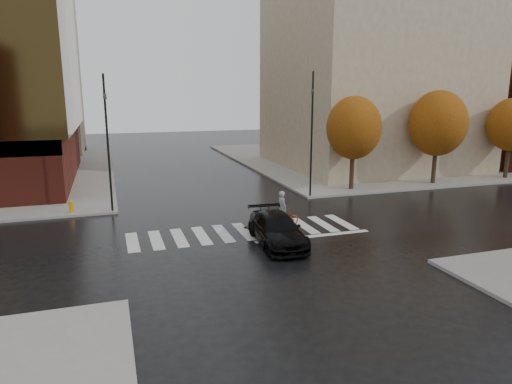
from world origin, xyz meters
TOP-DOWN VIEW (x-y plane):
  - ground at (0.00, 0.00)m, footprint 120.00×120.00m
  - sidewalk_ne at (21.00, 21.00)m, footprint 30.00×30.00m
  - crosswalk at (0.00, 0.50)m, footprint 12.00×3.00m
  - building_ne_tan at (17.00, 17.00)m, footprint 16.00×16.00m
  - building_nw_far at (-16.00, 37.00)m, footprint 14.00×12.00m
  - tree_ne_a at (10.00, 7.40)m, footprint 3.80×3.80m
  - tree_ne_b at (17.00, 7.40)m, footprint 4.20×4.20m
  - tree_ne_c at (24.00, 7.40)m, footprint 3.60×3.60m
  - sedan at (0.90, -1.80)m, footprint 2.23×4.90m
  - cyclist at (2.19, 0.73)m, footprint 1.73×0.75m
  - traffic_light_nw at (-6.30, 6.30)m, footprint 0.22×0.20m
  - traffic_light_ne at (6.30, 6.30)m, footprint 0.23×0.25m
  - fire_hydrant at (-8.53, 6.50)m, footprint 0.27×0.27m
  - manhole at (0.44, 1.05)m, footprint 0.75×0.75m

SIDE VIEW (x-z plane):
  - ground at x=0.00m, z-range 0.00..0.00m
  - crosswalk at x=0.00m, z-range 0.00..0.01m
  - manhole at x=0.44m, z-range 0.00..0.01m
  - sidewalk_ne at x=21.00m, z-range 0.00..0.15m
  - fire_hydrant at x=-8.53m, z-range 0.19..0.95m
  - cyclist at x=2.19m, z-range -0.30..1.61m
  - sedan at x=0.90m, z-range 0.00..1.39m
  - tree_ne_c at x=24.00m, z-range 1.22..7.53m
  - tree_ne_a at x=10.00m, z-range 1.20..7.71m
  - tree_ne_b at x=17.00m, z-range 1.17..8.07m
  - traffic_light_nw at x=-6.30m, z-range 0.74..8.51m
  - traffic_light_ne at x=6.30m, z-range 0.80..8.86m
  - building_ne_tan at x=17.00m, z-range 0.15..18.15m
  - building_nw_far at x=-16.00m, z-range 0.15..20.15m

